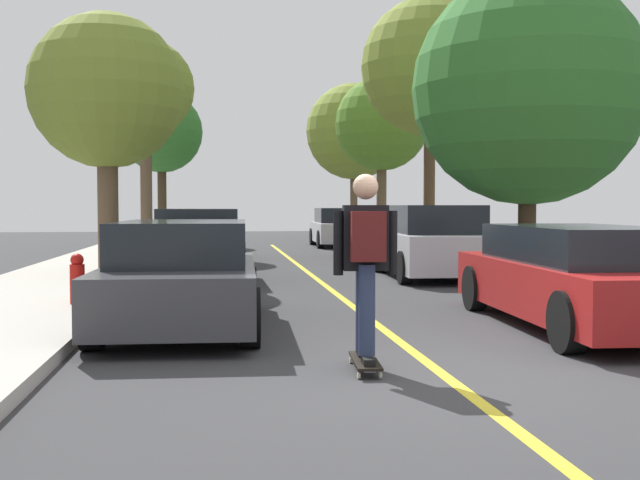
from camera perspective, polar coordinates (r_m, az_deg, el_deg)
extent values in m
plane|color=#353538|center=(6.94, 9.39, -9.97)|extent=(80.00, 80.00, 0.00)
cube|color=gold|center=(10.78, 3.27, -5.47)|extent=(0.12, 39.20, 0.01)
cube|color=#38383D|center=(9.72, -9.95, -3.49)|extent=(1.86, 4.23, 0.62)
cube|color=black|center=(9.90, -9.88, -0.11)|extent=(1.61, 2.89, 0.51)
cylinder|color=black|center=(8.33, -5.11, -5.62)|extent=(0.24, 0.65, 0.64)
cylinder|color=black|center=(8.47, -16.16, -5.57)|extent=(0.24, 0.65, 0.64)
cylinder|color=black|center=(11.09, -5.21, -3.60)|extent=(0.24, 0.65, 0.64)
cylinder|color=black|center=(11.20, -13.53, -3.60)|extent=(0.24, 0.65, 0.64)
cube|color=black|center=(16.14, -8.88, -0.99)|extent=(1.80, 4.69, 0.69)
cube|color=black|center=(16.03, -8.89, 1.23)|extent=(1.56, 2.77, 0.57)
cylinder|color=black|center=(14.54, -5.78, -2.16)|extent=(0.23, 0.64, 0.64)
cylinder|color=black|center=(14.56, -12.12, -2.19)|extent=(0.23, 0.64, 0.64)
cylinder|color=black|center=(17.79, -6.21, -1.31)|extent=(0.23, 0.64, 0.64)
cylinder|color=black|center=(17.81, -11.39, -1.34)|extent=(0.23, 0.64, 0.64)
cube|color=navy|center=(22.54, -8.41, -0.07)|extent=(1.78, 4.07, 0.64)
cube|color=black|center=(22.44, -8.42, 1.41)|extent=(1.54, 2.50, 0.53)
cylinder|color=black|center=(21.25, -6.28, -0.69)|extent=(0.23, 0.64, 0.64)
cylinder|color=black|center=(21.25, -10.55, -0.72)|extent=(0.23, 0.64, 0.64)
cylinder|color=black|center=(23.88, -6.51, -0.35)|extent=(0.23, 0.64, 0.64)
cylinder|color=black|center=(23.89, -10.31, -0.37)|extent=(0.23, 0.64, 0.64)
cube|color=maroon|center=(10.16, 18.25, -3.29)|extent=(1.93, 4.75, 0.63)
cube|color=black|center=(10.10, 18.34, -0.29)|extent=(1.66, 3.05, 0.44)
cylinder|color=black|center=(11.45, 11.18, -3.45)|extent=(0.24, 0.65, 0.64)
cylinder|color=black|center=(12.01, 18.71, -3.25)|extent=(0.24, 0.65, 0.64)
cylinder|color=black|center=(8.36, 17.55, -5.70)|extent=(0.24, 0.65, 0.64)
cube|color=#B7B7BC|center=(16.54, 8.06, -0.78)|extent=(1.93, 4.23, 0.76)
cube|color=black|center=(16.30, 8.27, 1.51)|extent=(1.67, 2.40, 0.57)
cylinder|color=black|center=(17.74, 4.32, -1.31)|extent=(0.24, 0.65, 0.64)
cylinder|color=black|center=(18.11, 9.63, -1.26)|extent=(0.24, 0.65, 0.64)
cylinder|color=black|center=(15.01, 6.17, -2.01)|extent=(0.24, 0.65, 0.64)
cylinder|color=black|center=(15.45, 12.36, -1.93)|extent=(0.24, 0.65, 0.64)
cube|color=maroon|center=(22.07, 4.16, 0.02)|extent=(1.84, 4.25, 0.73)
cube|color=black|center=(22.02, 4.19, 1.57)|extent=(1.62, 2.70, 0.47)
cylinder|color=black|center=(23.33, 1.40, -0.40)|extent=(0.22, 0.64, 0.64)
cylinder|color=black|center=(23.65, 5.49, -0.37)|extent=(0.22, 0.64, 0.64)
cylinder|color=black|center=(20.53, 2.62, -0.79)|extent=(0.22, 0.64, 0.64)
cylinder|color=black|center=(20.90, 7.24, -0.75)|extent=(0.22, 0.64, 0.64)
cube|color=#B7B7BC|center=(28.90, 1.44, 0.57)|extent=(1.91, 4.07, 0.70)
cube|color=black|center=(28.95, 1.43, 1.80)|extent=(1.66, 2.36, 0.54)
cylinder|color=black|center=(30.12, -0.52, 0.25)|extent=(0.23, 0.64, 0.64)
cylinder|color=black|center=(30.34, 2.72, 0.27)|extent=(0.23, 0.64, 0.64)
cylinder|color=black|center=(27.49, 0.04, 0.04)|extent=(0.23, 0.64, 0.64)
cylinder|color=black|center=(27.73, 3.57, 0.06)|extent=(0.23, 0.64, 0.64)
cylinder|color=brown|center=(16.35, -15.12, 2.60)|extent=(0.41, 0.41, 2.82)
sphere|color=olive|center=(16.51, -15.21, 10.40)|extent=(3.09, 3.09, 3.09)
cylinder|color=brown|center=(24.60, -12.49, 4.04)|extent=(0.36, 0.36, 4.09)
sphere|color=olive|center=(24.85, -12.55, 10.72)|extent=(2.96, 2.96, 2.96)
cylinder|color=#3D2D1E|center=(31.12, -11.38, 2.86)|extent=(0.34, 0.34, 3.16)
sphere|color=#2D6B28|center=(31.25, -11.42, 7.70)|extent=(3.16, 3.16, 3.16)
cylinder|color=#3D2D1E|center=(16.36, 14.79, 2.27)|extent=(0.36, 0.36, 2.63)
sphere|color=#2D6B28|center=(16.53, 14.88, 10.54)|extent=(4.65, 4.65, 4.65)
cylinder|color=#4C3823|center=(23.48, 7.93, 4.17)|extent=(0.34, 0.34, 4.11)
sphere|color=olive|center=(23.82, 7.98, 12.34)|extent=(4.07, 4.07, 4.07)
cylinder|color=brown|center=(30.21, 4.48, 3.21)|extent=(0.38, 0.38, 3.47)
sphere|color=#4C7A23|center=(30.37, 4.50, 8.40)|extent=(3.57, 3.57, 3.57)
cylinder|color=brown|center=(36.39, 2.47, 3.06)|extent=(0.34, 0.34, 3.43)
sphere|color=olive|center=(36.55, 2.48, 7.87)|extent=(4.42, 4.42, 4.42)
cylinder|color=#B2140F|center=(11.36, -17.19, -3.07)|extent=(0.20, 0.20, 0.55)
sphere|color=#B2140F|center=(11.33, -17.21, -1.39)|extent=(0.18, 0.18, 0.18)
cube|color=black|center=(7.21, 3.29, -8.72)|extent=(0.28, 0.85, 0.02)
cylinder|color=beige|center=(7.55, 2.26, -8.71)|extent=(0.03, 0.06, 0.06)
cylinder|color=beige|center=(7.57, 3.71, -8.68)|extent=(0.03, 0.06, 0.06)
cylinder|color=beige|center=(6.89, 2.83, -9.80)|extent=(0.03, 0.06, 0.06)
cylinder|color=beige|center=(6.91, 4.42, -9.77)|extent=(0.03, 0.06, 0.06)
cube|color=#99999E|center=(7.55, 2.99, -8.40)|extent=(0.10, 0.05, 0.02)
cube|color=#99999E|center=(6.89, 3.62, -9.46)|extent=(0.10, 0.05, 0.02)
cube|color=black|center=(7.42, 3.09, -8.07)|extent=(0.12, 0.27, 0.06)
cube|color=black|center=(6.99, 3.50, -8.73)|extent=(0.12, 0.27, 0.06)
cylinder|color=#283351|center=(7.26, 3.19, -4.84)|extent=(0.16, 0.16, 0.81)
cylinder|color=#283351|center=(7.02, 3.41, -5.09)|extent=(0.16, 0.16, 0.81)
cube|color=black|center=(7.08, 3.31, 0.17)|extent=(0.41, 0.25, 0.59)
sphere|color=tan|center=(7.08, 3.32, 3.88)|extent=(0.23, 0.23, 0.23)
cylinder|color=black|center=(7.06, 1.34, -0.21)|extent=(0.10, 0.10, 0.58)
cylinder|color=black|center=(7.12, 5.27, -0.20)|extent=(0.10, 0.10, 0.58)
cube|color=#4C1414|center=(6.88, 3.51, 0.27)|extent=(0.31, 0.20, 0.44)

